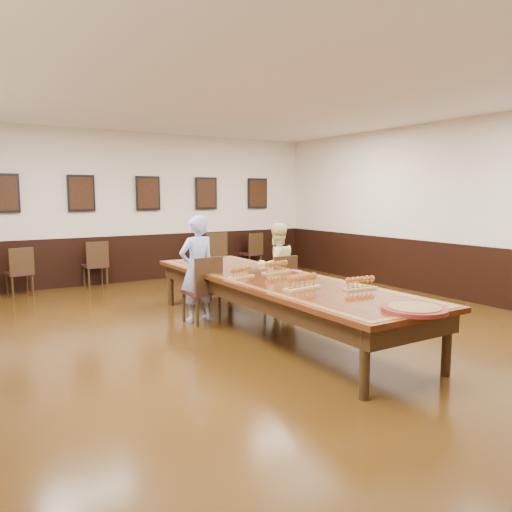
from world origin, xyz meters
TOP-DOWN VIEW (x-y plane):
  - floor at (0.00, 0.00)m, footprint 8.00×10.00m
  - ceiling at (0.00, 0.00)m, footprint 8.00×10.00m
  - wall_back at (0.00, 5.01)m, footprint 8.00×0.02m
  - wall_right at (4.01, 0.00)m, footprint 0.02×10.00m
  - chair_man at (-0.63, 1.01)m, footprint 0.52×0.56m
  - chair_woman at (0.81, 1.07)m, footprint 0.46×0.49m
  - spare_chair_a at (-2.67, 4.55)m, footprint 0.50×0.53m
  - spare_chair_b at (-1.24, 4.70)m, footprint 0.46×0.49m
  - spare_chair_c at (1.40, 4.55)m, footprint 0.58×0.62m
  - spare_chair_d at (2.51, 4.80)m, footprint 0.51×0.54m
  - person_man at (-0.65, 1.11)m, footprint 0.62×0.45m
  - person_woman at (0.81, 1.17)m, footprint 0.74×0.60m
  - pink_phone at (0.60, 0.33)m, footprint 0.13×0.17m
  - wainscoting at (0.00, 0.00)m, footprint 8.00×10.00m
  - conference_table at (0.00, 0.00)m, footprint 1.40×5.00m
  - posters at (0.00, 4.94)m, footprint 6.14×0.04m
  - flight_a at (-0.38, 0.27)m, footprint 0.43×0.25m
  - flight_b at (0.26, 0.35)m, footprint 0.49×0.24m
  - flight_c at (-0.18, -0.84)m, footprint 0.52×0.22m
  - flight_d at (0.40, -1.21)m, footprint 0.44×0.18m
  - red_plate_grp at (0.29, -0.11)m, footprint 0.18×0.18m
  - carved_platter at (0.06, -2.32)m, footprint 0.77×0.77m

SIDE VIEW (x-z plane):
  - floor at x=0.00m, z-range -0.02..0.00m
  - chair_woman at x=0.81m, z-range 0.00..0.90m
  - spare_chair_a at x=-2.67m, z-range 0.00..0.91m
  - spare_chair_b at x=-1.24m, z-range 0.00..0.94m
  - spare_chair_d at x=2.51m, z-range 0.00..0.95m
  - chair_man at x=-0.63m, z-range 0.00..0.99m
  - wainscoting at x=0.00m, z-range 0.00..1.00m
  - spare_chair_c at x=1.40m, z-range 0.00..1.03m
  - conference_table at x=0.00m, z-range 0.23..0.99m
  - person_woman at x=0.81m, z-range 0.00..1.41m
  - pink_phone at x=0.60m, z-range 0.75..0.76m
  - red_plate_grp at x=0.29m, z-range 0.75..0.77m
  - carved_platter at x=0.06m, z-range 0.75..0.80m
  - person_man at x=-0.65m, z-range 0.00..1.58m
  - flight_a at x=-0.38m, z-range 0.74..0.90m
  - flight_d at x=0.40m, z-range 0.74..0.91m
  - flight_b at x=0.26m, z-range 0.74..0.92m
  - flight_c at x=-0.18m, z-range 0.74..0.93m
  - wall_back at x=0.00m, z-range 0.00..3.20m
  - wall_right at x=4.01m, z-range 0.00..3.20m
  - posters at x=0.00m, z-range 1.53..2.27m
  - ceiling at x=0.00m, z-range 3.20..3.22m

